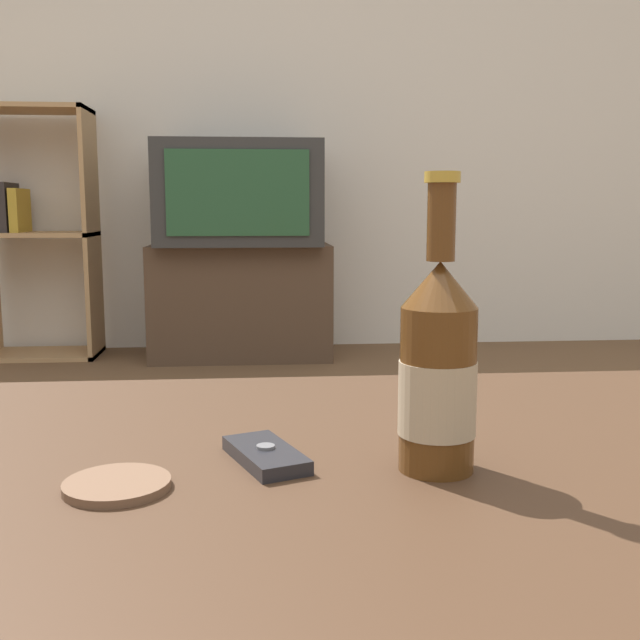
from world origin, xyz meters
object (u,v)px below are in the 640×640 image
at_px(beer_bottle, 438,369).
at_px(cell_phone, 266,455).
at_px(tv_stand, 241,301).
at_px(bookshelf, 32,230).
at_px(television, 239,194).

height_order(beer_bottle, cell_phone, beer_bottle).
height_order(tv_stand, cell_phone, tv_stand).
bearing_deg(cell_phone, beer_bottle, -33.17).
bearing_deg(bookshelf, beer_bottle, -67.34).
height_order(bookshelf, beer_bottle, bookshelf).
height_order(television, beer_bottle, television).
xyz_separation_m(bookshelf, beer_bottle, (1.18, -2.82, -0.05)).
xyz_separation_m(beer_bottle, cell_phone, (-0.16, 0.03, -0.09)).
bearing_deg(beer_bottle, tv_stand, 94.99).
distance_m(tv_stand, beer_bottle, 2.77).
bearing_deg(beer_bottle, television, 95.00).
bearing_deg(bookshelf, tv_stand, -4.34).
relative_size(tv_stand, bookshelf, 0.72).
distance_m(bookshelf, cell_phone, 2.97).
xyz_separation_m(bookshelf, cell_phone, (1.02, -2.78, -0.14)).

